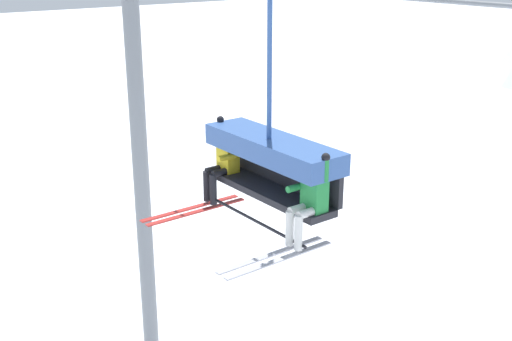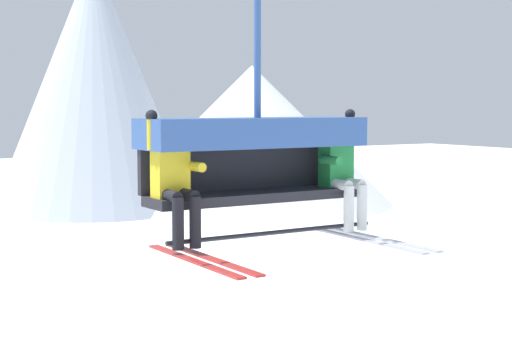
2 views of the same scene
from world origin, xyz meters
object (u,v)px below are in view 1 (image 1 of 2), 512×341
at_px(lift_tower_near, 140,172).
at_px(skier_yellow, 221,161).
at_px(chairlift_chair, 273,156).
at_px(skier_green, 308,199).

relative_size(lift_tower_near, skier_yellow, 5.52).
bearing_deg(chairlift_chair, skier_yellow, -167.82).
bearing_deg(skier_yellow, lift_tower_near, 168.70).
bearing_deg(skier_green, skier_yellow, 180.00).
height_order(skier_yellow, skier_green, same).
distance_m(chairlift_chair, skier_green, 1.05).
bearing_deg(lift_tower_near, chairlift_chair, -7.21).
bearing_deg(chairlift_chair, skier_green, -12.18).
height_order(lift_tower_near, skier_green, lift_tower_near).
height_order(chairlift_chair, skier_yellow, chairlift_chair).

